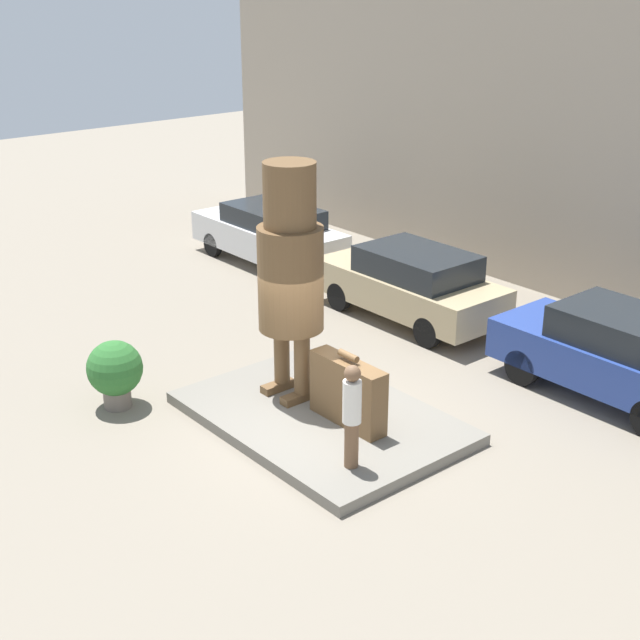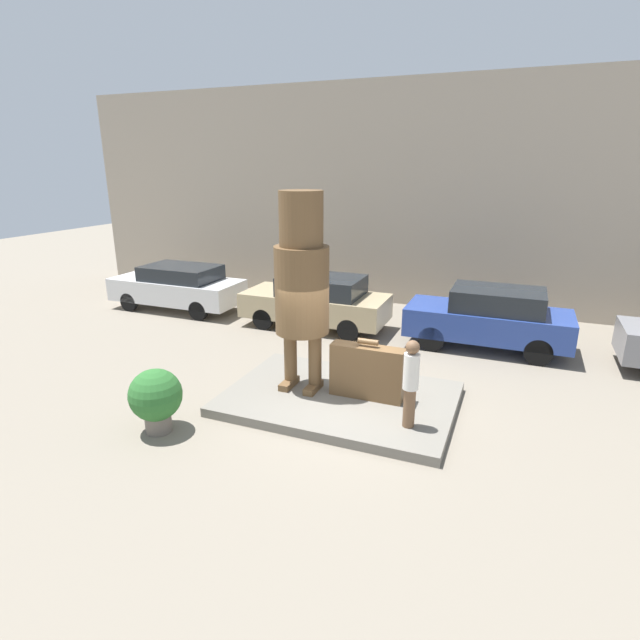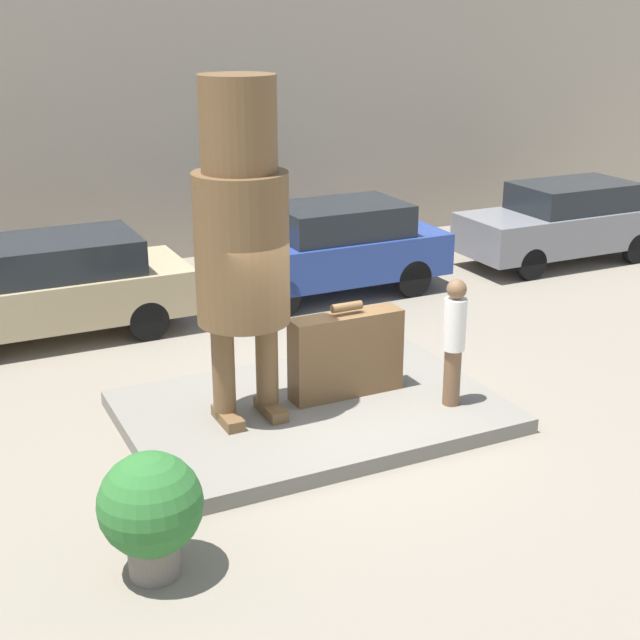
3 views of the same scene
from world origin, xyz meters
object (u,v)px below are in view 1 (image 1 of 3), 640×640
(giant_suitcase, at_px, (348,392))
(planter_pot, at_px, (115,370))
(parked_car_tan, at_px, (411,283))
(tourist, at_px, (352,412))
(parked_car_blue, at_px, (615,353))
(statue_figure, at_px, (290,264))
(parked_car_white, at_px, (269,233))

(giant_suitcase, relative_size, planter_pot, 1.23)
(giant_suitcase, height_order, parked_car_tan, parked_car_tan)
(tourist, height_order, parked_car_tan, tourist)
(parked_car_tan, relative_size, parked_car_blue, 1.03)
(statue_figure, distance_m, tourist, 3.09)
(parked_car_tan, height_order, planter_pot, parked_car_tan)
(giant_suitcase, xyz_separation_m, parked_car_white, (-8.29, 4.56, 0.07))
(parked_car_white, height_order, parked_car_blue, parked_car_blue)
(giant_suitcase, height_order, planter_pot, giant_suitcase)
(statue_figure, relative_size, tourist, 2.47)
(giant_suitcase, distance_m, tourist, 1.46)
(statue_figure, xyz_separation_m, parked_car_blue, (3.55, 4.65, -1.77))
(tourist, distance_m, parked_car_blue, 5.59)
(giant_suitcase, xyz_separation_m, parked_car_blue, (2.10, 4.60, 0.13))
(statue_figure, height_order, giant_suitcase, statue_figure)
(giant_suitcase, relative_size, tourist, 0.91)
(parked_car_tan, bearing_deg, statue_figure, 108.85)
(parked_car_white, xyz_separation_m, parked_car_tan, (5.26, -0.02, 0.02))
(parked_car_blue, height_order, planter_pot, parked_car_blue)
(parked_car_tan, bearing_deg, tourist, 127.14)
(giant_suitcase, relative_size, parked_car_tan, 0.35)
(tourist, height_order, planter_pot, tourist)
(parked_car_tan, xyz_separation_m, parked_car_blue, (5.12, 0.06, 0.04))
(parked_car_blue, relative_size, planter_pot, 3.45)
(tourist, bearing_deg, giant_suitcase, 140.78)
(parked_car_tan, relative_size, planter_pot, 3.56)
(statue_figure, relative_size, parked_car_white, 0.91)
(parked_car_tan, xyz_separation_m, planter_pot, (-0.36, -7.08, -0.15))
(tourist, bearing_deg, parked_car_blue, 79.63)
(giant_suitcase, height_order, parked_car_white, parked_car_white)
(parked_car_blue, bearing_deg, tourist, 79.63)
(parked_car_tan, distance_m, planter_pot, 7.09)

